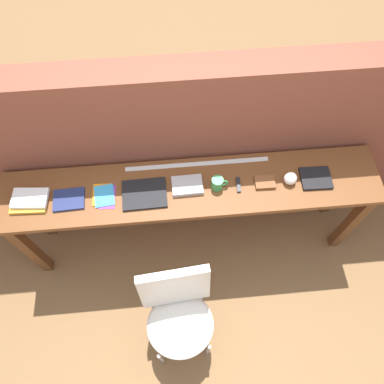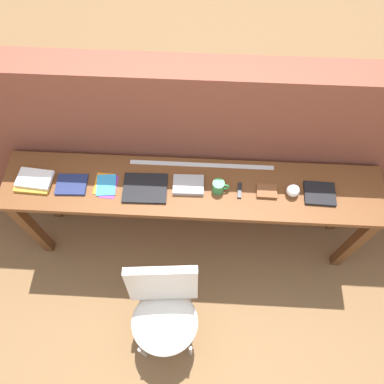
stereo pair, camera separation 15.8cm
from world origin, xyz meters
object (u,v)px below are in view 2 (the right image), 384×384
object	(u,v)px
chair_white_moulded	(164,309)
magazine_cycling	(72,185)
leather_journal_brown	(267,191)
multitool_folded	(240,190)
mug	(219,187)
book_open_centre	(145,188)
sports_ball_small	(293,191)
pamphlet_pile_colourful	(106,185)
book_repair_rightmost	(320,194)
book_stack_leftmost	(34,180)

from	to	relation	value
chair_white_moulded	magazine_cycling	bearing A→B (deg)	132.87
leather_journal_brown	magazine_cycling	bearing A→B (deg)	-178.31
leather_journal_brown	multitool_folded	bearing A→B (deg)	-178.67
mug	leather_journal_brown	xyz separation A→B (m)	(0.31, 0.00, -0.03)
chair_white_moulded	book_open_centre	world-z (taller)	book_open_centre
magazine_cycling	sports_ball_small	world-z (taller)	sports_ball_small
pamphlet_pile_colourful	book_open_centre	size ratio (longest dim) A/B	0.66
mug	sports_ball_small	bearing A→B (deg)	-0.41
chair_white_moulded	book_repair_rightmost	world-z (taller)	book_repair_rightmost
book_stack_leftmost	mug	size ratio (longest dim) A/B	2.21
pamphlet_pile_colourful	book_stack_leftmost	bearing A→B (deg)	179.98
magazine_cycling	leather_journal_brown	size ratio (longest dim) A/B	1.51
leather_journal_brown	book_repair_rightmost	bearing A→B (deg)	1.23
book_stack_leftmost	sports_ball_small	xyz separation A→B (m)	(1.67, -0.00, 0.02)
book_stack_leftmost	pamphlet_pile_colourful	bearing A→B (deg)	-0.02
book_stack_leftmost	magazine_cycling	size ratio (longest dim) A/B	1.24
chair_white_moulded	book_repair_rightmost	bearing A→B (deg)	35.95
book_open_centre	sports_ball_small	xyz separation A→B (m)	(0.95, 0.01, 0.03)
mug	multitool_folded	distance (m)	0.14
magazine_cycling	sports_ball_small	bearing A→B (deg)	-1.76
mug	sports_ball_small	distance (m)	0.47
magazine_cycling	book_repair_rightmost	distance (m)	1.60
book_stack_leftmost	mug	world-z (taller)	mug
multitool_folded	sports_ball_small	world-z (taller)	sports_ball_small
book_open_centre	multitool_folded	size ratio (longest dim) A/B	2.58
multitool_folded	book_repair_rightmost	world-z (taller)	book_repair_rightmost
leather_journal_brown	book_repair_rightmost	size ratio (longest dim) A/B	0.66
chair_white_moulded	pamphlet_pile_colourful	world-z (taller)	chair_white_moulded
magazine_cycling	mug	distance (m)	0.95
book_stack_leftmost	book_open_centre	distance (m)	0.72
mug	sports_ball_small	size ratio (longest dim) A/B	1.31
book_repair_rightmost	chair_white_moulded	bearing A→B (deg)	-142.33
magazine_cycling	leather_journal_brown	xyz separation A→B (m)	(1.27, 0.01, 0.00)
multitool_folded	book_repair_rightmost	xyz separation A→B (m)	(0.51, 0.00, 0.00)
magazine_cycling	chair_white_moulded	bearing A→B (deg)	-49.28
book_repair_rightmost	pamphlet_pile_colourful	bearing A→B (deg)	-178.15
chair_white_moulded	pamphlet_pile_colourful	size ratio (longest dim) A/B	4.78
leather_journal_brown	chair_white_moulded	bearing A→B (deg)	-130.78
book_stack_leftmost	multitool_folded	bearing A→B (deg)	0.07
book_stack_leftmost	pamphlet_pile_colourful	world-z (taller)	book_stack_leftmost
magazine_cycling	book_open_centre	distance (m)	0.48
magazine_cycling	book_repair_rightmost	xyz separation A→B (m)	(1.60, 0.01, 0.00)
magazine_cycling	multitool_folded	xyz separation A→B (m)	(1.09, 0.01, -0.00)
sports_ball_small	magazine_cycling	bearing A→B (deg)	-179.61
pamphlet_pile_colourful	multitool_folded	bearing A→B (deg)	0.12
magazine_cycling	leather_journal_brown	distance (m)	1.27
pamphlet_pile_colourful	mug	world-z (taller)	mug
magazine_cycling	sports_ball_small	xyz separation A→B (m)	(1.43, 0.01, 0.03)
mug	book_open_centre	bearing A→B (deg)	-178.12
magazine_cycling	leather_journal_brown	bearing A→B (deg)	-1.56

